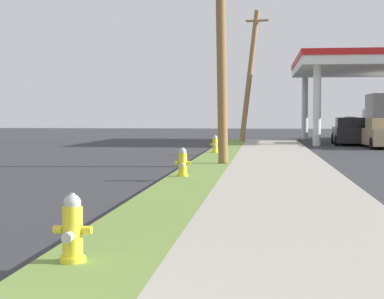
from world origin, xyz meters
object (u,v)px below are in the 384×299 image
Objects in this scene: fire_hydrant_third at (215,145)px; truck_silver_on_apron at (382,119)px; fire_hydrant_second at (183,164)px; fire_hydrant_nearest at (72,232)px; truck_white_at_forecourt at (377,126)px; utility_pole_midground at (221,10)px; utility_pole_background at (250,75)px; car_tan_by_far_pump at (383,134)px; car_black_by_near_pump at (350,132)px.

fire_hydrant_third is 0.12× the size of truck_silver_on_apron.
fire_hydrant_nearest is at bearing -89.78° from fire_hydrant_second.
truck_silver_on_apron is (-0.42, -4.24, 0.57)m from truck_white_at_forecourt.
truck_white_at_forecourt reaches higher than fire_hydrant_second.
utility_pole_midground is 1.55× the size of truck_silver_on_apron.
truck_silver_on_apron is (9.97, 17.09, 1.04)m from fire_hydrant_third.
utility_pole_midground is 29.05m from truck_white_at_forecourt.
fire_hydrant_nearest is at bearing -92.07° from utility_pole_background.
utility_pole_background is 1.76× the size of car_tan_by_far_pump.
utility_pole_midground is 2.18× the size of car_black_by_near_pump.
truck_white_at_forecourt is at bearing 75.99° from fire_hydrant_nearest.
fire_hydrant_second is (-0.04, 9.79, 0.00)m from fire_hydrant_nearest.
car_black_by_near_pump reaches higher than fire_hydrant_third.
fire_hydrant_third is 10.95m from car_tan_by_far_pump.
car_tan_by_far_pump is (8.26, 7.18, 0.28)m from fire_hydrant_third.
fire_hydrant_second is 29.45m from truck_silver_on_apron.
utility_pole_background is at bearing 84.67° from fire_hydrant_third.
truck_white_at_forecourt is at bearing 84.30° from truck_silver_on_apron.
truck_white_at_forecourt is (10.41, 41.70, 0.47)m from fire_hydrant_nearest.
fire_hydrant_second is 0.16× the size of car_black_by_near_pump.
truck_white_at_forecourt reaches higher than car_tan_by_far_pump.
truck_white_at_forecourt is at bearing 71.88° from fire_hydrant_second.
truck_silver_on_apron is at bearing 80.19° from car_tan_by_far_pump.
fire_hydrant_nearest is 20.37m from fire_hydrant_third.
utility_pole_midground is (0.61, -5.70, 4.75)m from fire_hydrant_third.
fire_hydrant_second is at bearing -97.63° from utility_pole_midground.
utility_pole_background is 7.08m from car_black_by_near_pump.
fire_hydrant_second is 0.16× the size of car_tan_by_far_pump.
truck_silver_on_apron is (8.79, 4.45, -2.71)m from utility_pole_background.
car_tan_by_far_pump is at bearing 59.27° from utility_pole_midground.
fire_hydrant_third is 0.07× the size of utility_pole_midground.
car_black_by_near_pump is 3.71m from car_tan_by_far_pump.
fire_hydrant_nearest is 0.07× the size of utility_pole_midground.
utility_pole_background is at bearing 161.52° from car_black_by_near_pump.
fire_hydrant_second is 23.55m from utility_pole_background.
fire_hydrant_second is 19.61m from car_tan_by_far_pump.
truck_silver_on_apron reaches higher than fire_hydrant_third.
car_tan_by_far_pump is 10.09m from truck_silver_on_apron.
utility_pole_midground reaches higher than fire_hydrant_third.
car_black_by_near_pump is at bearing 77.22° from fire_hydrant_nearest.
fire_hydrant_nearest is 0.16× the size of car_tan_by_far_pump.
utility_pole_background reaches higher than car_black_by_near_pump.
car_black_by_near_pump reaches higher than fire_hydrant_nearest.
utility_pole_midground reaches higher than truck_white_at_forecourt.
fire_hydrant_nearest is 0.16× the size of car_black_by_near_pump.
fire_hydrant_third is (0.01, 20.37, 0.00)m from fire_hydrant_nearest.
utility_pole_midground is 1.25× the size of utility_pole_background.
fire_hydrant_third is 0.16× the size of car_tan_by_far_pump.
fire_hydrant_third is at bearing -123.35° from car_black_by_near_pump.
fire_hydrant_nearest is 1.00× the size of fire_hydrant_second.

